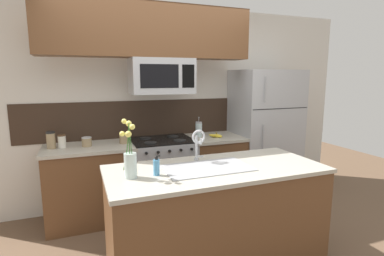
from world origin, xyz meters
The scene contains 20 objects.
ground_plane centered at (0.00, 0.00, 0.00)m, with size 10.00×10.00×0.00m, color brown.
rear_partition centered at (0.30, 1.28, 1.30)m, with size 5.20×0.10×2.60m, color silver.
splash_band centered at (0.00, 1.22, 1.15)m, with size 3.41×0.01×0.48m, color #332319.
back_counter_left centered at (-0.87, 0.90, 0.46)m, with size 1.01×0.65×0.91m.
back_counter_right centered at (0.72, 0.90, 0.46)m, with size 0.72×0.65×0.91m.
stove_range centered at (0.00, 0.90, 0.46)m, with size 0.76×0.64×0.93m.
microwave centered at (0.00, 0.88, 1.70)m, with size 0.74×0.40×0.42m.
upper_cabinet_band centered at (-0.15, 0.85, 2.21)m, with size 2.43×0.34×0.60m, color brown.
refrigerator centered at (1.51, 0.92, 0.89)m, with size 0.88×0.74×1.79m.
storage_jar_tall centered at (-1.26, 0.93, 1.00)m, with size 0.09×0.09×0.19m.
storage_jar_medium centered at (-1.15, 0.91, 0.99)m, with size 0.08×0.08×0.15m.
storage_jar_short centered at (-0.89, 0.90, 0.96)m, with size 0.11×0.11×0.11m.
storage_jar_squat centered at (-0.47, 0.91, 0.97)m, with size 0.11×0.11×0.13m.
banana_bunch centered at (0.72, 0.84, 0.93)m, with size 0.19×0.16×0.08m.
french_press centered at (0.52, 0.96, 1.01)m, with size 0.09×0.09×0.27m.
island_counter centered at (0.15, -0.35, 0.46)m, with size 1.91×0.85×0.91m.
kitchen_sink centered at (0.07, -0.35, 0.84)m, with size 0.76×0.44×0.16m.
sink_faucet centered at (0.07, -0.13, 1.11)m, with size 0.14×0.14×0.31m.
dish_soap_bottle centered at (-0.39, -0.38, 0.98)m, with size 0.06×0.05×0.16m.
flower_vase centered at (-0.60, -0.37, 1.04)m, with size 0.12×0.15×0.46m.
Camera 1 is at (-0.95, -2.65, 1.70)m, focal length 28.00 mm.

